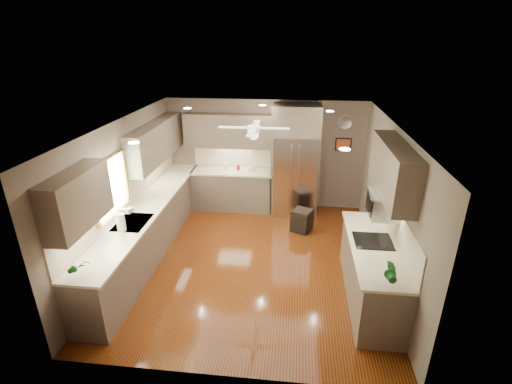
% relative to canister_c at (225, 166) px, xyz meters
% --- Properties ---
extents(floor, '(5.00, 5.00, 0.00)m').
position_rel_canister_c_xyz_m(floor, '(0.88, -2.22, -1.03)').
color(floor, '#4B150A').
rests_on(floor, ground).
extents(ceiling, '(5.00, 5.00, 0.00)m').
position_rel_canister_c_xyz_m(ceiling, '(0.88, -2.22, 1.47)').
color(ceiling, white).
rests_on(ceiling, ground).
extents(wall_back, '(4.50, 0.00, 4.50)m').
position_rel_canister_c_xyz_m(wall_back, '(0.88, 0.28, 0.22)').
color(wall_back, '#6A5B51').
rests_on(wall_back, ground).
extents(wall_front, '(4.50, 0.00, 4.50)m').
position_rel_canister_c_xyz_m(wall_front, '(0.88, -4.72, 0.22)').
color(wall_front, '#6A5B51').
rests_on(wall_front, ground).
extents(wall_left, '(0.00, 5.00, 5.00)m').
position_rel_canister_c_xyz_m(wall_left, '(-1.37, -2.22, 0.22)').
color(wall_left, '#6A5B51').
rests_on(wall_left, ground).
extents(wall_right, '(0.00, 5.00, 5.00)m').
position_rel_canister_c_xyz_m(wall_right, '(3.13, -2.22, 0.22)').
color(wall_right, '#6A5B51').
rests_on(wall_right, ground).
extents(canister_c, '(0.12, 0.12, 0.17)m').
position_rel_canister_c_xyz_m(canister_c, '(0.00, 0.00, 0.00)').
color(canister_c, beige).
rests_on(canister_c, back_run).
extents(canister_d, '(0.08, 0.08, 0.11)m').
position_rel_canister_c_xyz_m(canister_d, '(0.30, 0.01, -0.03)').
color(canister_d, maroon).
rests_on(canister_d, back_run).
extents(soap_bottle, '(0.11, 0.11, 0.18)m').
position_rel_canister_c_xyz_m(soap_bottle, '(-1.20, -2.46, 0.00)').
color(soap_bottle, white).
rests_on(soap_bottle, left_run).
extents(potted_plant_left, '(0.20, 0.17, 0.31)m').
position_rel_canister_c_xyz_m(potted_plant_left, '(-1.06, -4.23, 0.07)').
color(potted_plant_left, '#1A5C20').
rests_on(potted_plant_left, left_run).
extents(potted_plant_right, '(0.19, 0.15, 0.33)m').
position_rel_canister_c_xyz_m(potted_plant_right, '(2.81, -3.95, 0.08)').
color(potted_plant_right, '#1A5C20').
rests_on(potted_plant_right, right_run).
extents(bowl, '(0.24, 0.24, 0.05)m').
position_rel_canister_c_xyz_m(bowl, '(0.60, -0.03, -0.06)').
color(bowl, beige).
rests_on(bowl, back_run).
extents(left_run, '(0.65, 4.70, 1.45)m').
position_rel_canister_c_xyz_m(left_run, '(-1.07, -2.07, -0.55)').
color(left_run, brown).
rests_on(left_run, ground).
extents(back_run, '(1.85, 0.65, 1.45)m').
position_rel_canister_c_xyz_m(back_run, '(0.16, -0.02, -0.55)').
color(back_run, brown).
rests_on(back_run, ground).
extents(uppers, '(4.50, 4.70, 0.95)m').
position_rel_canister_c_xyz_m(uppers, '(0.14, -1.51, 0.84)').
color(uppers, brown).
rests_on(uppers, wall_left).
extents(window, '(0.05, 1.12, 0.92)m').
position_rel_canister_c_xyz_m(window, '(-1.34, -2.72, 0.52)').
color(window, '#BFF2B2').
rests_on(window, wall_left).
extents(sink, '(0.50, 0.70, 0.32)m').
position_rel_canister_c_xyz_m(sink, '(-1.05, -2.72, -0.12)').
color(sink, silver).
rests_on(sink, left_run).
extents(refrigerator, '(1.06, 0.75, 2.45)m').
position_rel_canister_c_xyz_m(refrigerator, '(1.58, -0.06, 0.16)').
color(refrigerator, silver).
rests_on(refrigerator, ground).
extents(right_run, '(0.70, 2.20, 1.45)m').
position_rel_canister_c_xyz_m(right_run, '(2.81, -3.02, -0.55)').
color(right_run, brown).
rests_on(right_run, ground).
extents(microwave, '(0.43, 0.55, 0.34)m').
position_rel_canister_c_xyz_m(microwave, '(2.91, -2.77, 0.45)').
color(microwave, silver).
rests_on(microwave, wall_right).
extents(ceiling_fan, '(1.18, 1.18, 0.32)m').
position_rel_canister_c_xyz_m(ceiling_fan, '(0.88, -1.92, 1.30)').
color(ceiling_fan, white).
rests_on(ceiling_fan, ceiling).
extents(recessed_lights, '(2.84, 3.14, 0.01)m').
position_rel_canister_c_xyz_m(recessed_lights, '(0.84, -1.82, 1.46)').
color(recessed_lights, white).
rests_on(recessed_lights, ceiling).
extents(wall_clock, '(0.30, 0.03, 0.30)m').
position_rel_canister_c_xyz_m(wall_clock, '(2.63, 0.26, 1.02)').
color(wall_clock, white).
rests_on(wall_clock, wall_back).
extents(framed_print, '(0.36, 0.03, 0.30)m').
position_rel_canister_c_xyz_m(framed_print, '(2.63, 0.26, 0.52)').
color(framed_print, black).
rests_on(framed_print, wall_back).
extents(stool, '(0.49, 0.49, 0.46)m').
position_rel_canister_c_xyz_m(stool, '(1.78, -0.99, -0.79)').
color(stool, black).
rests_on(stool, ground).
extents(paper_towel, '(0.13, 0.13, 0.32)m').
position_rel_canister_c_xyz_m(paper_towel, '(-1.09, -3.01, 0.05)').
color(paper_towel, white).
rests_on(paper_towel, left_run).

